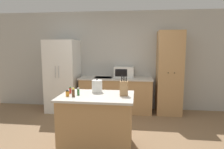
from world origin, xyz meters
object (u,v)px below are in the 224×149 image
(refrigerator, at_px, (63,76))
(spice_bottle_short_red, at_px, (78,92))
(microwave, at_px, (124,72))
(pantry_cabinet, at_px, (169,73))
(spice_bottle_tall_dark, at_px, (70,90))
(kettle, at_px, (97,86))
(knife_block, at_px, (124,88))
(spice_bottle_amber_oil, at_px, (73,93))
(spice_bottle_green_herb, at_px, (67,93))
(fire_extinguisher, at_px, (47,100))

(refrigerator, xyz_separation_m, spice_bottle_short_red, (0.98, -1.92, 0.04))
(spice_bottle_short_red, bearing_deg, microwave, 73.96)
(pantry_cabinet, xyz_separation_m, spice_bottle_tall_dark, (-1.90, -1.90, -0.07))
(pantry_cabinet, height_order, kettle, pantry_cabinet)
(knife_block, bearing_deg, kettle, 157.13)
(pantry_cabinet, distance_m, spice_bottle_tall_dark, 2.69)
(microwave, bearing_deg, knife_block, -86.39)
(spice_bottle_short_red, bearing_deg, spice_bottle_amber_oil, -112.17)
(pantry_cabinet, height_order, knife_block, pantry_cabinet)
(kettle, bearing_deg, spice_bottle_short_red, -138.73)
(spice_bottle_green_herb, bearing_deg, spice_bottle_tall_dark, 95.79)
(spice_bottle_tall_dark, bearing_deg, kettle, 17.94)
(knife_block, distance_m, spice_bottle_amber_oil, 0.80)
(microwave, bearing_deg, spice_bottle_amber_oil, -106.37)
(microwave, distance_m, fire_extinguisher, 2.25)
(spice_bottle_tall_dark, xyz_separation_m, spice_bottle_amber_oil, (0.12, -0.21, 0.01))
(spice_bottle_tall_dark, bearing_deg, fire_extinguisher, 124.59)
(microwave, distance_m, knife_block, 2.07)
(spice_bottle_short_red, bearing_deg, spice_bottle_tall_dark, 150.61)
(microwave, distance_m, spice_bottle_tall_dark, 2.15)
(refrigerator, height_order, microwave, refrigerator)
(knife_block, height_order, spice_bottle_tall_dark, knife_block)
(spice_bottle_tall_dark, distance_m, spice_bottle_green_herb, 0.20)
(refrigerator, bearing_deg, spice_bottle_tall_dark, -65.88)
(knife_block, bearing_deg, refrigerator, 132.31)
(spice_bottle_amber_oil, bearing_deg, kettle, 48.02)
(spice_bottle_short_red, xyz_separation_m, fire_extinguisher, (-1.50, 2.03, -0.74))
(spice_bottle_short_red, bearing_deg, refrigerator, 117.10)
(spice_bottle_amber_oil, bearing_deg, refrigerator, 114.74)
(refrigerator, relative_size, spice_bottle_tall_dark, 17.08)
(spice_bottle_amber_oil, height_order, fire_extinguisher, spice_bottle_amber_oil)
(refrigerator, height_order, knife_block, refrigerator)
(microwave, height_order, knife_block, knife_block)
(spice_bottle_green_herb, bearing_deg, fire_extinguisher, 122.43)
(pantry_cabinet, distance_m, spice_bottle_green_herb, 2.82)
(kettle, bearing_deg, fire_extinguisher, 134.42)
(refrigerator, height_order, spice_bottle_short_red, refrigerator)
(knife_block, distance_m, spice_bottle_short_red, 0.74)
(refrigerator, bearing_deg, kettle, -53.56)
(refrigerator, xyz_separation_m, spice_bottle_green_herb, (0.84, -2.02, 0.03))
(spice_bottle_short_red, bearing_deg, pantry_cabinet, 48.84)
(pantry_cabinet, bearing_deg, spice_bottle_short_red, -131.16)
(spice_bottle_tall_dark, xyz_separation_m, spice_bottle_short_red, (0.16, -0.09, 0.00))
(knife_block, distance_m, fire_extinguisher, 3.11)
(spice_bottle_amber_oil, height_order, kettle, kettle)
(spice_bottle_short_red, xyz_separation_m, spice_bottle_amber_oil, (-0.05, -0.11, 0.01))
(pantry_cabinet, relative_size, spice_bottle_green_herb, 21.32)
(knife_block, distance_m, spice_bottle_green_herb, 0.89)
(spice_bottle_amber_oil, bearing_deg, pantry_cabinet, 49.66)
(spice_bottle_amber_oil, bearing_deg, microwave, 73.63)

